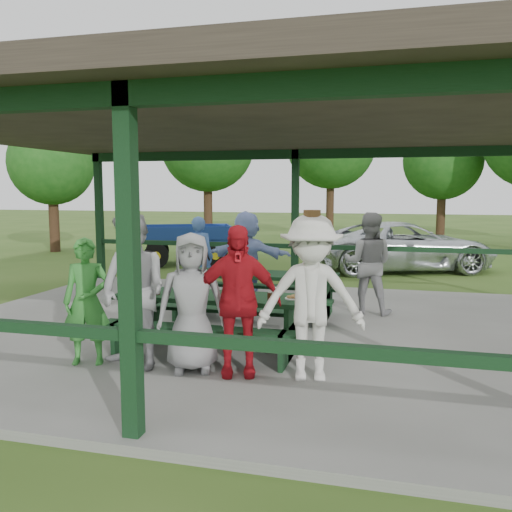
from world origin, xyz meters
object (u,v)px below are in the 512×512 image
(contestant_grey_mid, at_px, (192,302))
(picnic_table_far, at_px, (255,289))
(spectator_lblue, at_px, (247,258))
(spectator_blue, at_px, (199,257))
(picnic_table_near, at_px, (211,315))
(spectator_grey, at_px, (368,263))
(contestant_white_fedora, at_px, (311,298))
(contestant_green, at_px, (87,301))
(contestant_red, at_px, (237,300))
(pickup_truck, at_px, (404,246))
(contestant_grey_left, at_px, (134,291))
(farm_trailer, at_px, (185,244))

(contestant_grey_mid, bearing_deg, picnic_table_far, 69.97)
(spectator_lblue, relative_size, spectator_blue, 1.08)
(picnic_table_near, relative_size, spectator_grey, 1.45)
(contestant_white_fedora, relative_size, spectator_grey, 1.09)
(contestant_green, height_order, contestant_red, contestant_red)
(contestant_green, distance_m, pickup_truck, 10.44)
(picnic_table_near, distance_m, spectator_grey, 3.37)
(picnic_table_far, bearing_deg, contestant_grey_left, -103.85)
(contestant_grey_left, bearing_deg, contestant_red, 21.82)
(contestant_grey_left, bearing_deg, picnic_table_near, 73.25)
(pickup_truck, bearing_deg, contestant_white_fedora, 153.46)
(farm_trailer, bearing_deg, spectator_blue, -88.68)
(pickup_truck, height_order, farm_trailer, pickup_truck)
(contestant_grey_left, xyz_separation_m, farm_trailer, (-3.15, 9.37, -0.40))
(spectator_grey, distance_m, pickup_truck, 6.05)
(contestant_grey_mid, bearing_deg, contestant_green, 163.81)
(farm_trailer, bearing_deg, picnic_table_far, -82.38)
(contestant_red, distance_m, spectator_blue, 4.63)
(picnic_table_near, relative_size, contestant_green, 1.63)
(picnic_table_far, height_order, contestant_grey_mid, contestant_grey_mid)
(contestant_red, xyz_separation_m, spectator_blue, (-2.04, 4.15, -0.06))
(picnic_table_far, height_order, contestant_red, contestant_red)
(pickup_truck, bearing_deg, contestant_grey_mid, 145.44)
(contestant_red, bearing_deg, picnic_table_far, 84.93)
(contestant_green, xyz_separation_m, spectator_grey, (3.18, 3.69, 0.10))
(spectator_lblue, height_order, pickup_truck, spectator_lblue)
(contestant_grey_mid, bearing_deg, pickup_truck, 55.72)
(contestant_red, relative_size, pickup_truck, 0.36)
(spectator_blue, height_order, pickup_truck, spectator_blue)
(contestant_grey_mid, height_order, contestant_red, contestant_red)
(contestant_grey_mid, height_order, farm_trailer, contestant_grey_mid)
(contestant_grey_mid, height_order, spectator_blue, contestant_grey_mid)
(spectator_grey, bearing_deg, spectator_blue, -5.25)
(contestant_white_fedora, bearing_deg, pickup_truck, 71.64)
(pickup_truck, bearing_deg, contestant_grey_left, 141.74)
(spectator_lblue, bearing_deg, contestant_green, 82.49)
(pickup_truck, distance_m, farm_trailer, 6.37)
(picnic_table_near, distance_m, contestant_grey_mid, 0.93)
(spectator_grey, relative_size, farm_trailer, 0.49)
(contestant_white_fedora, distance_m, spectator_blue, 5.02)
(picnic_table_far, relative_size, spectator_lblue, 1.57)
(picnic_table_far, bearing_deg, contestant_grey_mid, -90.39)
(contestant_grey_left, distance_m, spectator_blue, 4.32)
(contestant_grey_mid, bearing_deg, contestant_white_fedora, -17.26)
(picnic_table_near, xyz_separation_m, contestant_grey_left, (-0.65, -0.94, 0.46))
(picnic_table_near, distance_m, spectator_blue, 3.62)
(picnic_table_near, relative_size, contestant_white_fedora, 1.32)
(spectator_grey, bearing_deg, contestant_grey_left, 59.55)
(contestant_red, relative_size, contestant_white_fedora, 0.91)
(contestant_white_fedora, bearing_deg, contestant_red, 171.73)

